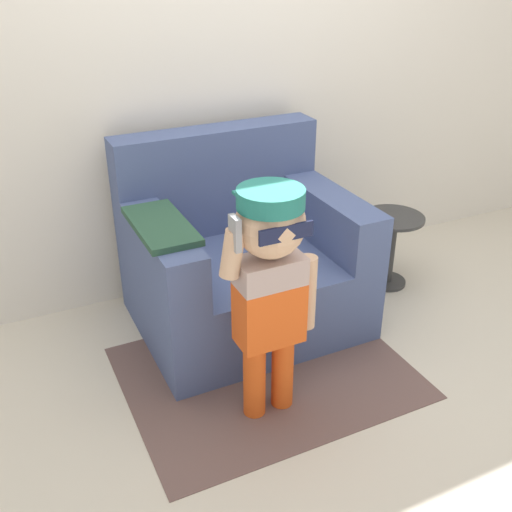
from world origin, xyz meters
name	(u,v)px	position (x,y,z in m)	size (l,w,h in m)	color
ground_plane	(283,338)	(0.00, 0.00, 0.00)	(10.00, 10.00, 0.00)	beige
wall_back	(219,55)	(0.00, 0.78, 1.30)	(10.00, 0.05, 2.60)	silver
armchair	(241,261)	(-0.11, 0.28, 0.34)	(1.13, 0.91, 0.97)	#475684
person_child	(270,271)	(-0.31, -0.43, 0.69)	(0.42, 0.32, 1.03)	#E05119
side_table	(390,243)	(0.82, 0.23, 0.27)	(0.36, 0.36, 0.44)	#333333
rug	(266,372)	(-0.21, -0.22, 0.00)	(1.31, 1.03, 0.01)	brown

